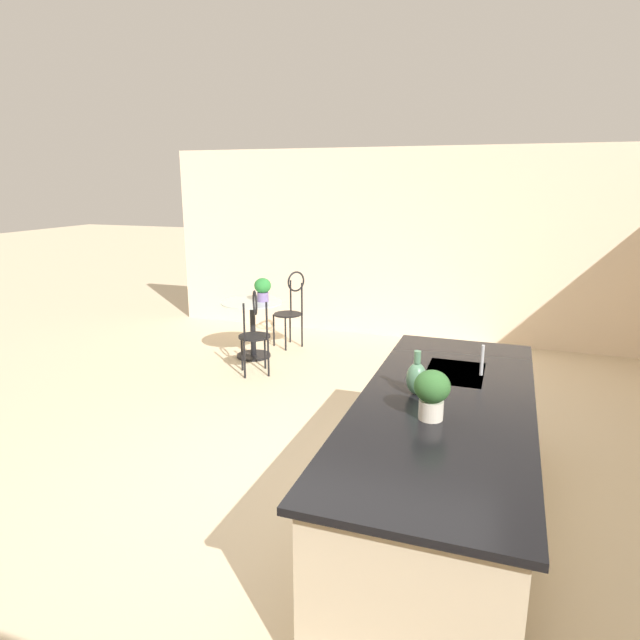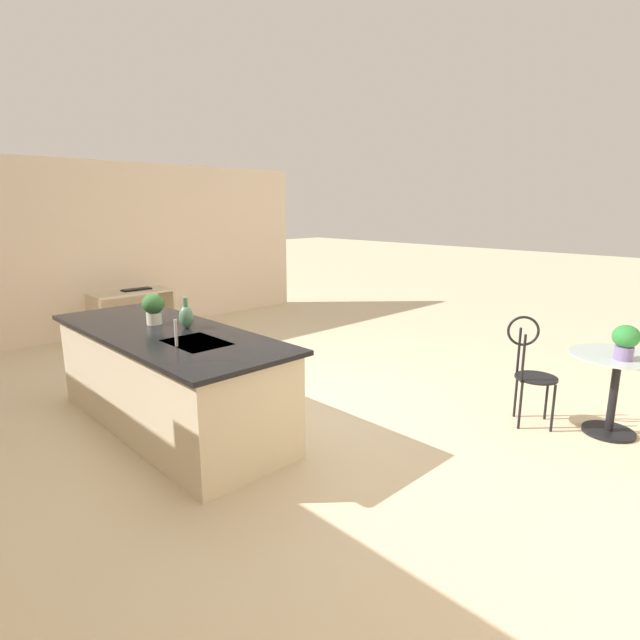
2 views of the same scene
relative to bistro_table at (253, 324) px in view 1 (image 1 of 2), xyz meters
The scene contains 10 objects.
ground_plane 3.29m from the bistro_table, 36.22° to the left, with size 40.00×40.00×0.00m, color beige.
wall_left_window 2.68m from the bistro_table, 130.30° to the left, with size 0.12×7.80×2.70m, color beige.
kitchen_island 4.03m from the bistro_table, 43.48° to the left, with size 2.80×1.06×0.92m.
bistro_table is the anchor object (origin of this frame).
chair_near_window 0.72m from the bistro_table, 28.23° to the left, with size 0.53×0.53×1.04m.
chair_by_island 0.70m from the bistro_table, 156.11° to the left, with size 0.52×0.52×1.04m.
sink_faucet 3.84m from the bistro_table, 51.18° to the left, with size 0.02×0.02×0.22m, color #B2B5BA.
potted_plant_on_table 0.49m from the bistro_table, 118.03° to the left, with size 0.21×0.21×0.30m.
potted_plant_counter_near 4.27m from the bistro_table, 40.17° to the left, with size 0.21×0.21×0.29m.
vase_on_counter 3.91m from the bistro_table, 41.89° to the left, with size 0.13×0.13×0.29m.
Camera 1 is at (3.55, 1.16, 2.25)m, focal length 30.71 mm.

